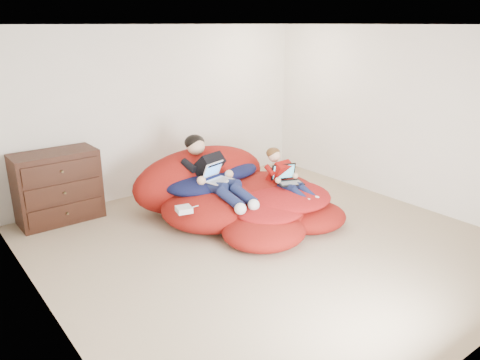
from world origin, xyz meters
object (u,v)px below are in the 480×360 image
at_px(younger_boy, 284,174).
at_px(laptop_white, 217,176).
at_px(laptop_black, 287,178).
at_px(dresser, 58,187).
at_px(older_boy, 211,170).
at_px(beanbag_pile, 238,196).

relative_size(younger_boy, laptop_white, 2.32).
distance_m(younger_boy, laptop_black, 0.07).
relative_size(dresser, younger_boy, 1.15).
bearing_deg(younger_boy, laptop_black, -90.00).
xyz_separation_m(older_boy, laptop_black, (0.84, -0.57, -0.13)).
height_order(older_boy, laptop_black, older_boy).
bearing_deg(dresser, beanbag_pile, -33.45).
height_order(older_boy, younger_boy, older_boy).
bearing_deg(laptop_black, dresser, 144.89).
bearing_deg(beanbag_pile, older_boy, 158.73).
distance_m(older_boy, younger_boy, 0.99).
height_order(dresser, laptop_black, dresser).
relative_size(dresser, older_boy, 0.77).
distance_m(dresser, older_boy, 2.03).
height_order(beanbag_pile, laptop_white, beanbag_pile).
height_order(laptop_white, laptop_black, laptop_white).
bearing_deg(dresser, younger_boy, -34.27).
height_order(dresser, older_boy, older_boy).
height_order(dresser, younger_boy, dresser).
height_order(younger_boy, laptop_white, younger_boy).
relative_size(older_boy, laptop_white, 3.46).
height_order(younger_boy, laptop_black, younger_boy).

